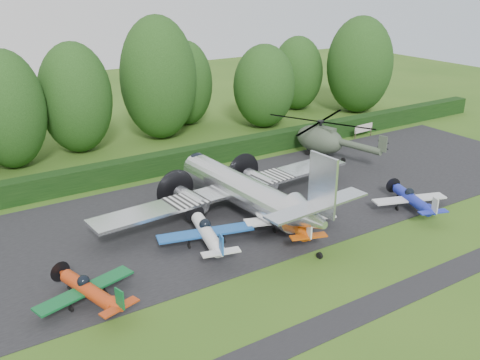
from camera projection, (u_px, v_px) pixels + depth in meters
ground at (298, 266)px, 35.65m from camera, size 160.00×160.00×0.00m
apron at (222, 213)px, 43.50m from camera, size 70.00×18.00×0.01m
taxiway_verge at (362, 311)px, 30.93m from camera, size 70.00×2.00×0.00m
hedgerow at (164, 172)px, 52.14m from camera, size 90.00×1.60×2.00m
transport_plane at (242, 190)px, 42.41m from camera, size 24.05×18.44×7.71m
light_plane_red at (89, 290)px, 31.17m from camera, size 6.24×6.56×2.40m
light_plane_white at (207, 233)px, 37.66m from camera, size 6.94×7.30×2.67m
light_plane_orange at (292, 219)px, 39.81m from camera, size 6.98×7.34×2.68m
light_plane_blue at (412, 199)px, 43.54m from camera, size 6.26×6.58×2.41m
helicopter at (320, 137)px, 56.22m from camera, size 11.75×13.76×3.78m
sign_board at (364, 129)px, 62.47m from camera, size 2.92×0.11×1.64m
tree_1 at (297, 73)px, 74.21m from camera, size 7.05×7.05×10.14m
tree_3 at (264, 86)px, 65.65m from camera, size 7.59×7.59×10.23m
tree_4 at (7, 110)px, 51.50m from camera, size 7.24×7.24×11.69m
tree_6 at (360, 65)px, 72.22m from camera, size 8.85×8.85×12.93m
tree_8 at (158, 78)px, 60.49m from camera, size 8.69×8.69×14.00m
tree_9 at (75, 98)px, 56.18m from camera, size 7.66×7.66×11.74m
tree_10 at (187, 83)px, 66.65m from camera, size 6.45×6.45×10.50m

